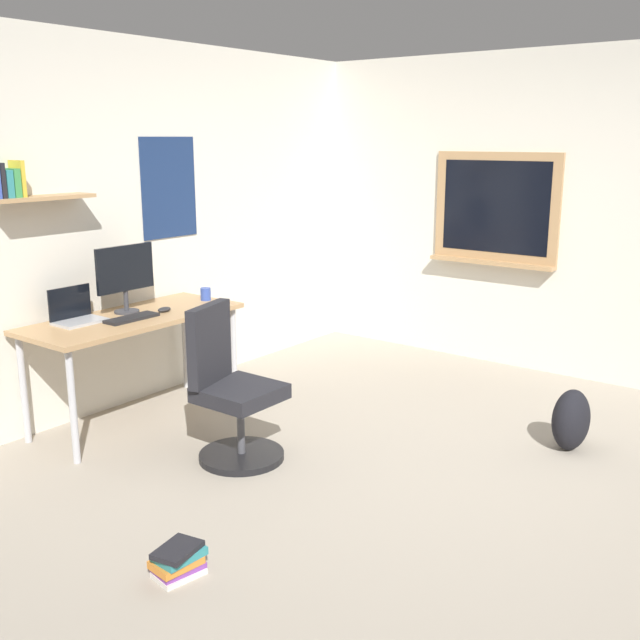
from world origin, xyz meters
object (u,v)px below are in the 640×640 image
object	(u,v)px
keyboard	(132,318)
book_stack_on_floor	(178,561)
laptop	(76,314)
coffee_mug	(206,294)
desk	(134,326)
monitor_primary	(125,274)
computer_mouse	(164,310)
backpack	(571,420)
office_chair	(231,394)

from	to	relation	value
keyboard	book_stack_on_floor	distance (m)	2.01
laptop	coffee_mug	xyz separation A→B (m)	(0.99, -0.18, -0.01)
desk	laptop	distance (m)	0.39
monitor_primary	computer_mouse	world-z (taller)	monitor_primary
desk	keyboard	bearing A→B (deg)	-133.03
desk	monitor_primary	distance (m)	0.36
desk	backpack	world-z (taller)	desk
office_chair	coffee_mug	xyz separation A→B (m)	(0.71, 0.92, 0.38)
laptop	monitor_primary	size ratio (longest dim) A/B	0.67
desk	book_stack_on_floor	size ratio (longest dim) A/B	6.00
monitor_primary	coffee_mug	size ratio (longest dim) A/B	5.04
monitor_primary	book_stack_on_floor	world-z (taller)	monitor_primary
desk	book_stack_on_floor	distance (m)	2.09
keyboard	coffee_mug	world-z (taller)	coffee_mug
office_chair	book_stack_on_floor	size ratio (longest dim) A/B	3.81
computer_mouse	book_stack_on_floor	distance (m)	2.17
desk	computer_mouse	size ratio (longest dim) A/B	14.39
laptop	office_chair	bearing A→B (deg)	-75.94
office_chair	book_stack_on_floor	distance (m)	1.32
computer_mouse	coffee_mug	xyz separation A→B (m)	(0.44, 0.05, 0.03)
office_chair	laptop	bearing A→B (deg)	104.06
desk	keyboard	distance (m)	0.14
book_stack_on_floor	coffee_mug	bearing A→B (deg)	42.25
laptop	coffee_mug	bearing A→B (deg)	-10.47
keyboard	book_stack_on_floor	bearing A→B (deg)	-124.02
desk	monitor_primary	xyz separation A→B (m)	(0.04, 0.10, 0.34)
desk	computer_mouse	xyz separation A→B (m)	(0.21, -0.08, 0.09)
monitor_primary	backpack	distance (m)	3.07
coffee_mug	book_stack_on_floor	size ratio (longest dim) A/B	0.37
computer_mouse	backpack	size ratio (longest dim) A/B	0.27
office_chair	book_stack_on_floor	world-z (taller)	office_chair
office_chair	computer_mouse	world-z (taller)	office_chair
monitor_primary	coffee_mug	bearing A→B (deg)	-12.35
book_stack_on_floor	office_chair	bearing A→B (deg)	32.94
coffee_mug	desk	bearing A→B (deg)	177.34
desk	keyboard	size ratio (longest dim) A/B	4.05
office_chair	computer_mouse	distance (m)	0.98
monitor_primary	keyboard	size ratio (longest dim) A/B	1.25
office_chair	computer_mouse	bearing A→B (deg)	73.10
office_chair	backpack	xyz separation A→B (m)	(1.38, -1.60, -0.21)
keyboard	backpack	distance (m)	2.90
office_chair	monitor_primary	bearing A→B (deg)	84.73
laptop	backpack	world-z (taller)	laptop
desk	coffee_mug	world-z (taller)	coffee_mug
coffee_mug	monitor_primary	bearing A→B (deg)	167.65
office_chair	laptop	distance (m)	1.20
coffee_mug	backpack	distance (m)	2.68
monitor_primary	backpack	xyz separation A→B (m)	(1.28, -2.66, -0.82)
keyboard	computer_mouse	distance (m)	0.28
desk	backpack	size ratio (longest dim) A/B	3.84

